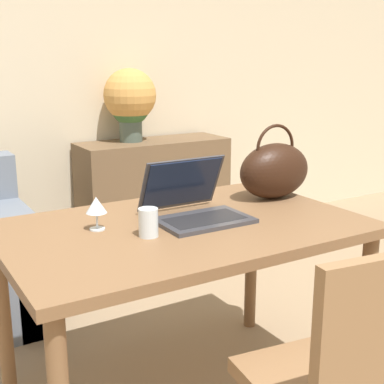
{
  "coord_description": "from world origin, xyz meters",
  "views": [
    {
      "loc": [
        -0.89,
        -0.86,
        1.38
      ],
      "look_at": [
        0.12,
        0.82,
        0.89
      ],
      "focal_mm": 50.0,
      "sensor_mm": 36.0,
      "label": 1
    }
  ],
  "objects_px": {
    "drinking_glass": "(148,222)",
    "wine_glass": "(96,206)",
    "chair": "(347,377)",
    "handbag": "(274,170)",
    "laptop": "(193,202)",
    "flower_vase": "(130,100)"
  },
  "relations": [
    {
      "from": "chair",
      "to": "wine_glass",
      "type": "relative_size",
      "value": 7.35
    },
    {
      "from": "drinking_glass",
      "to": "wine_glass",
      "type": "bearing_deg",
      "value": 128.13
    },
    {
      "from": "chair",
      "to": "flower_vase",
      "type": "relative_size",
      "value": 1.79
    },
    {
      "from": "handbag",
      "to": "wine_glass",
      "type": "bearing_deg",
      "value": -178.18
    },
    {
      "from": "handbag",
      "to": "flower_vase",
      "type": "xyz_separation_m",
      "value": [
        0.06,
        1.67,
        0.2
      ]
    },
    {
      "from": "chair",
      "to": "laptop",
      "type": "distance_m",
      "value": 0.89
    },
    {
      "from": "wine_glass",
      "to": "handbag",
      "type": "relative_size",
      "value": 0.35
    },
    {
      "from": "laptop",
      "to": "drinking_glass",
      "type": "distance_m",
      "value": 0.28
    },
    {
      "from": "drinking_glass",
      "to": "flower_vase",
      "type": "xyz_separation_m",
      "value": [
        0.78,
        1.86,
        0.27
      ]
    },
    {
      "from": "drinking_glass",
      "to": "flower_vase",
      "type": "relative_size",
      "value": 0.2
    },
    {
      "from": "chair",
      "to": "laptop",
      "type": "bearing_deg",
      "value": 97.75
    },
    {
      "from": "drinking_glass",
      "to": "flower_vase",
      "type": "distance_m",
      "value": 2.03
    },
    {
      "from": "wine_glass",
      "to": "handbag",
      "type": "xyz_separation_m",
      "value": [
        0.85,
        0.03,
        0.04
      ]
    },
    {
      "from": "chair",
      "to": "laptop",
      "type": "xyz_separation_m",
      "value": [
        -0.01,
        0.83,
        0.32
      ]
    },
    {
      "from": "handbag",
      "to": "laptop",
      "type": "bearing_deg",
      "value": -171.2
    },
    {
      "from": "chair",
      "to": "drinking_glass",
      "type": "xyz_separation_m",
      "value": [
        -0.26,
        0.71,
        0.31
      ]
    },
    {
      "from": "chair",
      "to": "drinking_glass",
      "type": "distance_m",
      "value": 0.81
    },
    {
      "from": "chair",
      "to": "wine_glass",
      "type": "height_order",
      "value": "chair"
    },
    {
      "from": "laptop",
      "to": "handbag",
      "type": "xyz_separation_m",
      "value": [
        0.47,
        0.07,
        0.07
      ]
    },
    {
      "from": "wine_glass",
      "to": "handbag",
      "type": "distance_m",
      "value": 0.85
    },
    {
      "from": "laptop",
      "to": "handbag",
      "type": "bearing_deg",
      "value": 8.8
    },
    {
      "from": "laptop",
      "to": "flower_vase",
      "type": "relative_size",
      "value": 0.69
    }
  ]
}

